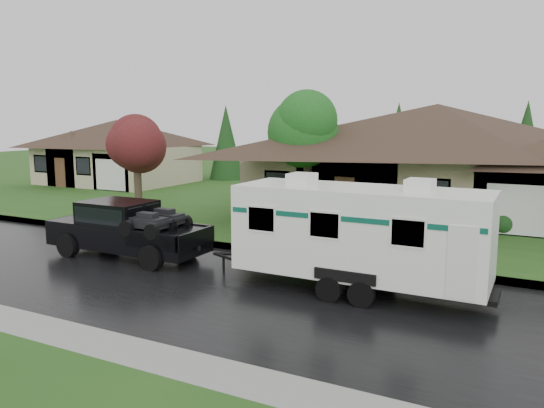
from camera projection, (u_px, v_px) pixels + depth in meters
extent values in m
plane|color=#245219|center=(285.00, 275.00, 16.96)|extent=(140.00, 140.00, 0.00)
cube|color=black|center=(255.00, 293.00, 15.20)|extent=(140.00, 8.00, 0.01)
cube|color=gray|center=(312.00, 257.00, 18.92)|extent=(140.00, 0.50, 0.15)
cube|color=#245219|center=(400.00, 206.00, 30.12)|extent=(140.00, 26.00, 0.15)
cube|color=gray|center=(434.00, 182.00, 28.09)|extent=(18.00, 10.00, 3.00)
pyramid|color=#34271C|center=(438.00, 104.00, 27.45)|extent=(19.44, 10.80, 2.60)
cube|color=tan|center=(119.00, 164.00, 40.72)|extent=(10.00, 8.00, 2.80)
pyramid|color=#34271C|center=(117.00, 120.00, 40.19)|extent=(10.80, 8.64, 2.00)
cube|color=tan|center=(131.00, 170.00, 37.63)|extent=(3.20, 4.00, 2.52)
cylinder|color=#382B1E|center=(307.00, 190.00, 25.82)|extent=(0.42, 0.42, 2.76)
sphere|color=#267325|center=(308.00, 128.00, 25.35)|extent=(3.81, 3.81, 3.81)
cylinder|color=#382B1E|center=(138.00, 194.00, 26.54)|extent=(0.37, 0.37, 2.25)
sphere|color=maroon|center=(136.00, 144.00, 26.15)|extent=(3.11, 3.11, 3.11)
sphere|color=#143814|center=(289.00, 205.00, 26.97)|extent=(1.00, 1.00, 1.00)
sphere|color=#143814|center=(335.00, 209.00, 25.83)|extent=(1.00, 1.00, 1.00)
sphere|color=#143814|center=(386.00, 213.00, 24.69)|extent=(1.00, 1.00, 1.00)
sphere|color=#143814|center=(442.00, 217.00, 23.55)|extent=(1.00, 1.00, 1.00)
sphere|color=#143814|center=(504.00, 222.00, 22.41)|extent=(1.00, 1.00, 1.00)
cube|color=black|center=(127.00, 235.00, 19.12)|extent=(6.07, 2.02, 0.87)
cube|color=black|center=(82.00, 223.00, 20.09)|extent=(1.62, 1.97, 0.35)
cube|color=black|center=(118.00, 213.00, 19.18)|extent=(2.43, 1.90, 0.91)
cube|color=black|center=(118.00, 212.00, 19.17)|extent=(2.23, 1.94, 0.56)
cube|color=black|center=(170.00, 235.00, 18.22)|extent=(2.23, 1.92, 0.06)
cylinder|color=black|center=(68.00, 245.00, 19.18)|extent=(0.85, 0.32, 0.85)
cylinder|color=black|center=(108.00, 235.00, 20.92)|extent=(0.85, 0.32, 0.85)
cylinder|color=black|center=(151.00, 258.00, 17.44)|extent=(0.85, 0.32, 0.85)
cylinder|color=black|center=(187.00, 245.00, 19.18)|extent=(0.85, 0.32, 0.85)
cube|color=white|center=(360.00, 231.00, 15.03)|extent=(7.08, 2.43, 2.48)
cube|color=black|center=(359.00, 278.00, 15.24)|extent=(7.48, 1.21, 0.14)
cube|color=#0B513F|center=(361.00, 212.00, 14.94)|extent=(6.94, 2.45, 0.14)
cube|color=white|center=(302.00, 179.00, 15.63)|extent=(0.71, 0.81, 0.32)
cube|color=white|center=(420.00, 185.00, 14.08)|extent=(0.71, 0.81, 0.32)
cylinder|color=black|center=(329.00, 289.00, 14.41)|extent=(0.71, 0.24, 0.71)
cylinder|color=black|center=(357.00, 268.00, 16.51)|extent=(0.71, 0.24, 0.71)
cylinder|color=black|center=(361.00, 294.00, 14.00)|extent=(0.71, 0.24, 0.71)
cylinder|color=black|center=(386.00, 272.00, 16.09)|extent=(0.71, 0.24, 0.71)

